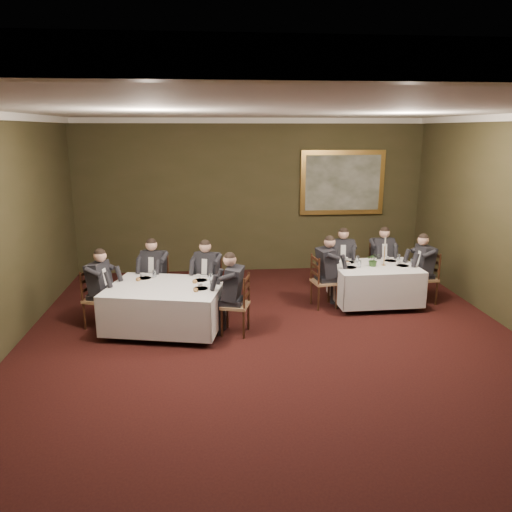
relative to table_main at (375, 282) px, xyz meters
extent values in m
plane|color=black|center=(-2.13, -2.35, -0.45)|extent=(10.00, 10.00, 0.00)
cube|color=silver|center=(-2.13, -2.35, 3.05)|extent=(8.00, 10.00, 0.10)
cube|color=#36331B|center=(-2.13, 2.65, 1.30)|extent=(8.00, 0.10, 3.50)
cube|color=white|center=(-2.13, 2.60, 2.99)|extent=(8.00, 0.10, 0.12)
cube|color=black|center=(0.00, 0.00, 0.28)|extent=(1.52, 1.15, 0.04)
cube|color=white|center=(0.00, 0.00, 0.31)|extent=(1.58, 1.21, 0.02)
cube|color=white|center=(0.00, 0.00, -0.02)|extent=(1.60, 1.23, 0.65)
cube|color=black|center=(-3.84, -0.88, 0.28)|extent=(2.02, 1.68, 0.04)
cube|color=white|center=(-3.84, -0.88, 0.31)|extent=(2.09, 1.75, 0.02)
cube|color=white|center=(-3.84, -0.88, -0.02)|extent=(2.11, 1.78, 0.65)
cube|color=#99764E|center=(-0.44, 0.78, 0.04)|extent=(0.48, 0.47, 0.05)
cube|color=black|center=(-0.42, 0.97, 0.28)|extent=(0.38, 0.07, 0.54)
cube|color=black|center=(-0.44, 0.78, 0.41)|extent=(0.45, 0.35, 0.55)
sphere|color=tan|center=(-0.44, 0.78, 0.79)|extent=(0.23, 0.23, 0.21)
cube|color=#99764E|center=(0.40, 0.80, 0.04)|extent=(0.44, 0.42, 0.05)
cube|color=black|center=(0.40, 0.99, 0.28)|extent=(0.38, 0.03, 0.54)
cube|color=black|center=(0.40, 0.80, 0.41)|extent=(0.42, 0.31, 0.55)
sphere|color=tan|center=(0.40, 0.80, 0.79)|extent=(0.21, 0.21, 0.21)
cube|color=#99764E|center=(-0.98, -0.02, 0.04)|extent=(0.49, 0.50, 0.05)
cube|color=black|center=(-1.16, -0.05, 0.28)|extent=(0.09, 0.38, 0.54)
cube|color=black|center=(-0.98, -0.02, 0.41)|extent=(0.37, 0.46, 0.55)
sphere|color=tan|center=(-0.98, -0.02, 0.79)|extent=(0.24, 0.24, 0.21)
cube|color=#99764E|center=(0.98, 0.02, 0.04)|extent=(0.45, 0.47, 0.05)
cube|color=black|center=(1.17, 0.04, 0.28)|extent=(0.06, 0.38, 0.54)
cube|color=black|center=(0.98, 0.02, 0.41)|extent=(0.34, 0.44, 0.55)
sphere|color=tan|center=(0.98, 0.02, 0.79)|extent=(0.23, 0.23, 0.21)
cube|color=#99764E|center=(-4.11, 0.14, 0.04)|extent=(0.54, 0.52, 0.05)
cube|color=black|center=(-4.06, 0.33, 0.28)|extent=(0.37, 0.13, 0.54)
cube|color=black|center=(-4.11, 0.14, 0.41)|extent=(0.49, 0.41, 0.55)
sphere|color=tan|center=(-4.11, 0.14, 0.79)|extent=(0.26, 0.26, 0.21)
cube|color=#99764E|center=(-3.14, -0.08, 0.04)|extent=(0.56, 0.55, 0.05)
cube|color=black|center=(-3.07, 0.10, 0.28)|extent=(0.36, 0.17, 0.54)
cube|color=black|center=(-3.14, -0.08, 0.41)|extent=(0.50, 0.44, 0.55)
sphere|color=tan|center=(-3.14, -0.08, 0.79)|extent=(0.27, 0.27, 0.21)
cube|color=#99764E|center=(-2.70, -1.14, 0.04)|extent=(0.52, 0.54, 0.05)
cube|color=black|center=(-2.52, -1.19, 0.28)|extent=(0.13, 0.37, 0.54)
cube|color=black|center=(-2.70, -1.14, 0.41)|extent=(0.41, 0.49, 0.55)
sphere|color=tan|center=(-2.70, -1.14, 0.79)|extent=(0.26, 0.26, 0.21)
cube|color=#99764E|center=(-4.97, -0.63, 0.04)|extent=(0.54, 0.55, 0.05)
cube|color=black|center=(-5.15, -0.56, 0.28)|extent=(0.15, 0.37, 0.54)
cube|color=black|center=(-4.97, -0.63, 0.41)|extent=(0.43, 0.50, 0.55)
sphere|color=tan|center=(-4.97, -0.63, 0.79)|extent=(0.27, 0.27, 0.21)
imported|color=#2D5926|center=(-0.05, -0.02, 0.45)|extent=(0.27, 0.25, 0.27)
cylinder|color=#BF873A|center=(0.17, 0.03, 0.33)|extent=(0.08, 0.08, 0.02)
cylinder|color=#BF873A|center=(0.17, 0.03, 0.52)|extent=(0.02, 0.02, 0.36)
cylinder|color=white|center=(0.17, 0.03, 0.78)|extent=(0.03, 0.03, 0.16)
cylinder|color=white|center=(-0.43, 0.32, 0.32)|extent=(0.25, 0.25, 0.01)
cylinder|color=white|center=(-0.43, 0.47, 0.35)|extent=(0.08, 0.08, 0.05)
cylinder|color=white|center=(-0.26, 0.32, 0.39)|extent=(0.06, 0.06, 0.14)
cylinder|color=white|center=(-4.23, -0.39, 0.32)|extent=(0.25, 0.25, 0.01)
cylinder|color=white|center=(-4.23, -0.24, 0.35)|extent=(0.08, 0.08, 0.05)
cylinder|color=white|center=(-4.06, -0.39, 0.39)|extent=(0.06, 0.06, 0.14)
cube|color=#E0AC52|center=(0.00, 2.59, 1.60)|extent=(1.96, 0.08, 1.48)
cube|color=#41442D|center=(0.00, 2.55, 1.60)|extent=(1.74, 0.01, 1.26)
camera|label=1|loc=(-3.09, -8.77, 2.80)|focal=35.00mm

